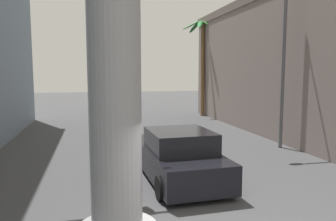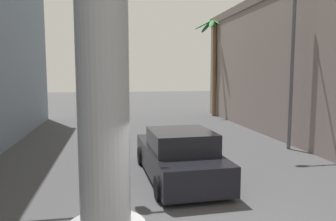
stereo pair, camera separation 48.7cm
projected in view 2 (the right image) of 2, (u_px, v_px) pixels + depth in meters
The scene contains 5 objects.
ground_plane at pixel (145, 144), 15.32m from camera, with size 87.19×87.19×0.00m, color #424244.
street_lamp at pixel (284, 51), 13.71m from camera, with size 2.54×0.28×6.91m.
traffic_light_mast at pixel (0, 48), 8.67m from camera, with size 5.06×0.32×5.54m.
car_lead at pixel (179, 156), 10.23m from camera, with size 2.27×5.01×1.56m.
palm_tree_far_right at pixel (214, 53), 24.96m from camera, with size 2.88×2.74×7.30m.
Camera 2 is at (-1.57, -5.00, 3.28)m, focal length 35.00 mm.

